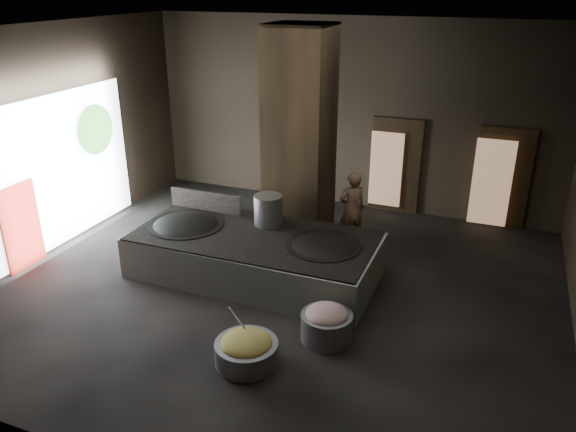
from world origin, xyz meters
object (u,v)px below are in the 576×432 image
at_px(hearth_platform, 255,255).
at_px(stock_pot, 268,210).
at_px(cook, 352,209).
at_px(wok_right, 324,249).
at_px(meat_basin, 327,327).
at_px(wok_left, 186,228).
at_px(veg_basin, 247,353).

relative_size(hearth_platform, stock_pot, 7.67).
xyz_separation_m(hearth_platform, cook, (1.33, 2.00, 0.40)).
bearing_deg(wok_right, meat_basin, -69.75).
height_order(wok_left, stock_pot, stock_pot).
height_order(wok_left, veg_basin, wok_left).
distance_m(hearth_platform, cook, 2.43).
xyz_separation_m(stock_pot, cook, (1.28, 1.45, -0.33)).
bearing_deg(stock_pot, veg_basin, -72.52).
bearing_deg(hearth_platform, wok_left, -177.49).
bearing_deg(wok_left, stock_pot, 21.80).
xyz_separation_m(wok_left, wok_right, (2.80, 0.10, 0.00)).
height_order(hearth_platform, wok_left, wok_left).
bearing_deg(hearth_platform, meat_basin, -37.51).
bearing_deg(meat_basin, stock_pot, 132.35).
xyz_separation_m(hearth_platform, stock_pot, (0.05, 0.55, 0.73)).
relative_size(hearth_platform, wok_right, 3.41).
distance_m(cook, meat_basin, 3.60).
xyz_separation_m(wok_left, veg_basin, (2.46, -2.46, -0.58)).
bearing_deg(meat_basin, wok_right, 110.25).
bearing_deg(cook, meat_basin, 61.15).
distance_m(cook, veg_basin, 4.56).
height_order(hearth_platform, wok_right, wok_right).
relative_size(wok_right, stock_pot, 2.25).
distance_m(wok_right, veg_basin, 2.65).
xyz_separation_m(hearth_platform, veg_basin, (1.01, -2.51, -0.23)).
distance_m(wok_right, cook, 1.95).
xyz_separation_m(cook, veg_basin, (-0.32, -4.51, -0.63)).
relative_size(wok_right, cook, 0.84).
height_order(wok_right, veg_basin, wok_right).
bearing_deg(hearth_platform, veg_basin, -67.47).
bearing_deg(hearth_platform, stock_pot, 85.34).
height_order(wok_right, cook, cook).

